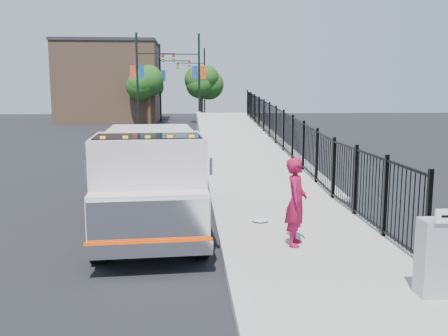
{
  "coord_description": "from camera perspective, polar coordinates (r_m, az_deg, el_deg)",
  "views": [
    {
      "loc": [
        -0.81,
        -10.56,
        3.39
      ],
      "look_at": [
        0.1,
        2.0,
        1.39
      ],
      "focal_mm": 40.0,
      "sensor_mm": 36.0,
      "label": 1
    }
  ],
  "objects": [
    {
      "name": "worker",
      "position": [
        10.58,
        8.25,
        -3.87
      ],
      "size": [
        0.64,
        0.79,
        1.86
      ],
      "primitive_type": "imported",
      "rotation": [
        0.0,
        0.0,
        1.24
      ],
      "color": "maroon",
      "rests_on": "sidewalk"
    },
    {
      "name": "utility_cabinet",
      "position": [
        8.72,
        23.08,
        -9.4
      ],
      "size": [
        0.55,
        0.4,
        1.25
      ],
      "primitive_type": "cube",
      "color": "gray",
      "rests_on": "sidewalk"
    },
    {
      "name": "arrow_sign",
      "position": [
        8.34,
        24.08,
        -5.04
      ],
      "size": [
        0.35,
        0.04,
        0.22
      ],
      "primitive_type": "cube",
      "color": "white",
      "rests_on": "utility_cabinet"
    },
    {
      "name": "iron_fence",
      "position": [
        23.11,
        6.78,
        2.76
      ],
      "size": [
        0.1,
        28.0,
        1.8
      ],
      "primitive_type": "cube",
      "color": "black",
      "rests_on": "ground"
    },
    {
      "name": "truck",
      "position": [
        12.41,
        -8.44,
        -0.32
      ],
      "size": [
        2.8,
        7.4,
        2.49
      ],
      "rotation": [
        0.0,
        0.0,
        0.07
      ],
      "color": "black",
      "rests_on": "ground"
    },
    {
      "name": "ground",
      "position": [
        11.12,
        0.25,
        -8.74
      ],
      "size": [
        120.0,
        120.0,
        0.0
      ],
      "primitive_type": "plane",
      "color": "black",
      "rests_on": "ground"
    },
    {
      "name": "light_pole_3",
      "position": [
        57.86,
        -2.55,
        9.96
      ],
      "size": [
        3.78,
        0.22,
        8.0
      ],
      "color": "black",
      "rests_on": "ground"
    },
    {
      "name": "ramp",
      "position": [
        26.94,
        2.17,
        1.77
      ],
      "size": [
        3.95,
        24.06,
        3.19
      ],
      "primitive_type": "cube",
      "rotation": [
        0.06,
        0.0,
        0.0
      ],
      "color": "#9E998E",
      "rests_on": "ground"
    },
    {
      "name": "light_pole_0",
      "position": [
        42.8,
        -9.47,
        10.19
      ],
      "size": [
        3.77,
        0.22,
        8.0
      ],
      "color": "black",
      "rests_on": "ground"
    },
    {
      "name": "building",
      "position": [
        55.18,
        -12.83,
        9.42
      ],
      "size": [
        10.0,
        10.0,
        8.0
      ],
      "primitive_type": "cube",
      "color": "#8C664C",
      "rests_on": "ground"
    },
    {
      "name": "tree_1",
      "position": [
        50.92,
        -2.62,
        9.63
      ],
      "size": [
        2.78,
        2.78,
        5.39
      ],
      "color": "#382314",
      "rests_on": "ground"
    },
    {
      "name": "tree_0",
      "position": [
        48.48,
        -8.61,
        9.59
      ],
      "size": [
        3.06,
        3.06,
        5.53
      ],
      "color": "#382314",
      "rests_on": "ground"
    },
    {
      "name": "debris",
      "position": [
        12.51,
        4.15,
        -5.92
      ],
      "size": [
        0.42,
        0.42,
        0.1
      ],
      "primitive_type": "ellipsoid",
      "color": "silver",
      "rests_on": "sidewalk"
    },
    {
      "name": "curb",
      "position": [
        9.22,
        1.22,
        -12.05
      ],
      "size": [
        0.3,
        12.0,
        0.16
      ],
      "primitive_type": "cube",
      "color": "#ADAAA3",
      "rests_on": "ground"
    },
    {
      "name": "sidewalk",
      "position": [
        9.59,
        13.0,
        -11.56
      ],
      "size": [
        3.55,
        12.0,
        0.12
      ],
      "primitive_type": "cube",
      "color": "#9E998E",
      "rests_on": "ground"
    },
    {
      "name": "light_pole_1",
      "position": [
        43.11,
        -3.27,
        10.29
      ],
      "size": [
        3.78,
        0.22,
        8.0
      ],
      "color": "black",
      "rests_on": "ground"
    },
    {
      "name": "tree_2",
      "position": [
        58.29,
        -8.56,
        9.47
      ],
      "size": [
        3.14,
        3.14,
        5.57
      ],
      "color": "#382314",
      "rests_on": "ground"
    },
    {
      "name": "light_pole_2",
      "position": [
        53.3,
        -6.96,
        9.99
      ],
      "size": [
        3.77,
        0.22,
        8.0
      ],
      "color": "black",
      "rests_on": "ground"
    }
  ]
}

